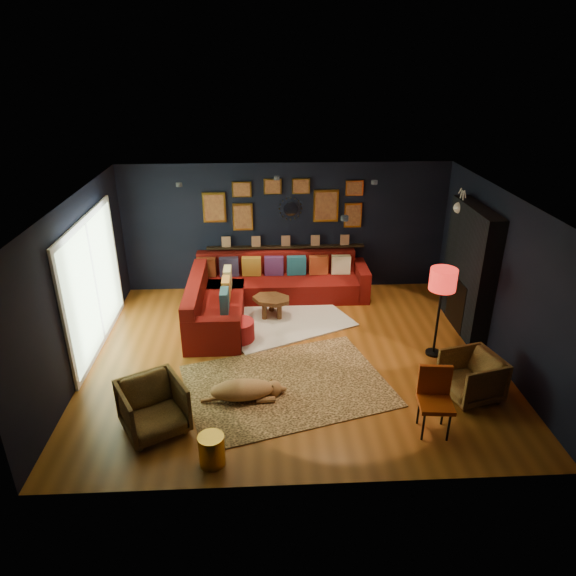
{
  "coord_description": "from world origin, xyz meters",
  "views": [
    {
      "loc": [
        -0.45,
        -7.14,
        4.49
      ],
      "look_at": [
        -0.08,
        0.3,
        1.08
      ],
      "focal_mm": 32.0,
      "sensor_mm": 36.0,
      "label": 1
    }
  ],
  "objects_px": {
    "gold_stool": "(212,450)",
    "floor_lamp": "(443,284)",
    "sectional": "(256,292)",
    "orange_chair": "(435,395)",
    "coffee_table": "(272,301)",
    "dog": "(242,387)",
    "pouf": "(239,330)",
    "armchair_right": "(472,374)",
    "armchair_left": "(153,405)"
  },
  "relations": [
    {
      "from": "coffee_table",
      "to": "pouf",
      "type": "relative_size",
      "value": 1.68
    },
    {
      "from": "gold_stool",
      "to": "floor_lamp",
      "type": "xyz_separation_m",
      "value": [
        3.42,
        2.3,
        1.06
      ]
    },
    {
      "from": "armchair_right",
      "to": "gold_stool",
      "type": "height_order",
      "value": "armchair_right"
    },
    {
      "from": "coffee_table",
      "to": "armchair_left",
      "type": "height_order",
      "value": "armchair_left"
    },
    {
      "from": "orange_chair",
      "to": "coffee_table",
      "type": "bearing_deg",
      "value": 127.34
    },
    {
      "from": "sectional",
      "to": "dog",
      "type": "height_order",
      "value": "sectional"
    },
    {
      "from": "sectional",
      "to": "gold_stool",
      "type": "xyz_separation_m",
      "value": [
        -0.51,
        -4.16,
        -0.12
      ]
    },
    {
      "from": "orange_chair",
      "to": "dog",
      "type": "bearing_deg",
      "value": 168.85
    },
    {
      "from": "armchair_left",
      "to": "gold_stool",
      "type": "xyz_separation_m",
      "value": [
        0.79,
        -0.64,
        -0.19
      ]
    },
    {
      "from": "coffee_table",
      "to": "pouf",
      "type": "height_order",
      "value": "coffee_table"
    },
    {
      "from": "coffee_table",
      "to": "armchair_right",
      "type": "distance_m",
      "value": 3.8
    },
    {
      "from": "gold_stool",
      "to": "orange_chair",
      "type": "bearing_deg",
      "value": 9.94
    },
    {
      "from": "coffee_table",
      "to": "orange_chair",
      "type": "distance_m",
      "value": 3.83
    },
    {
      "from": "armchair_right",
      "to": "gold_stool",
      "type": "relative_size",
      "value": 1.85
    },
    {
      "from": "pouf",
      "to": "gold_stool",
      "type": "xyz_separation_m",
      "value": [
        -0.22,
        -2.89,
        -0.0
      ]
    },
    {
      "from": "pouf",
      "to": "armchair_left",
      "type": "bearing_deg",
      "value": -114.33
    },
    {
      "from": "pouf",
      "to": "floor_lamp",
      "type": "bearing_deg",
      "value": -10.46
    },
    {
      "from": "gold_stool",
      "to": "pouf",
      "type": "bearing_deg",
      "value": 85.57
    },
    {
      "from": "orange_chair",
      "to": "dog",
      "type": "xyz_separation_m",
      "value": [
        -2.49,
        0.75,
        -0.32
      ]
    },
    {
      "from": "sectional",
      "to": "floor_lamp",
      "type": "relative_size",
      "value": 2.26
    },
    {
      "from": "gold_stool",
      "to": "floor_lamp",
      "type": "height_order",
      "value": "floor_lamp"
    },
    {
      "from": "sectional",
      "to": "orange_chair",
      "type": "bearing_deg",
      "value": -57.79
    },
    {
      "from": "armchair_left",
      "to": "floor_lamp",
      "type": "xyz_separation_m",
      "value": [
        4.21,
        1.66,
        0.87
      ]
    },
    {
      "from": "armchair_left",
      "to": "armchair_right",
      "type": "bearing_deg",
      "value": -22.68
    },
    {
      "from": "pouf",
      "to": "armchair_right",
      "type": "xyz_separation_m",
      "value": [
        3.35,
        -1.74,
        0.17
      ]
    },
    {
      "from": "sectional",
      "to": "orange_chair",
      "type": "height_order",
      "value": "orange_chair"
    },
    {
      "from": "sectional",
      "to": "armchair_right",
      "type": "distance_m",
      "value": 4.29
    },
    {
      "from": "gold_stool",
      "to": "dog",
      "type": "xyz_separation_m",
      "value": [
        0.32,
        1.24,
        0.01
      ]
    },
    {
      "from": "armchair_right",
      "to": "orange_chair",
      "type": "relative_size",
      "value": 0.82
    },
    {
      "from": "sectional",
      "to": "floor_lamp",
      "type": "xyz_separation_m",
      "value": [
        2.91,
        -1.86,
        0.94
      ]
    },
    {
      "from": "armchair_right",
      "to": "orange_chair",
      "type": "bearing_deg",
      "value": -63.41
    },
    {
      "from": "coffee_table",
      "to": "armchair_right",
      "type": "height_order",
      "value": "armchair_right"
    },
    {
      "from": "armchair_right",
      "to": "dog",
      "type": "distance_m",
      "value": 3.25
    },
    {
      "from": "dog",
      "to": "armchair_right",
      "type": "bearing_deg",
      "value": -5.18
    },
    {
      "from": "sectional",
      "to": "armchair_left",
      "type": "relative_size",
      "value": 4.36
    },
    {
      "from": "sectional",
      "to": "armchair_left",
      "type": "height_order",
      "value": "sectional"
    },
    {
      "from": "coffee_table",
      "to": "armchair_left",
      "type": "bearing_deg",
      "value": -117.12
    },
    {
      "from": "coffee_table",
      "to": "dog",
      "type": "bearing_deg",
      "value": -100.77
    },
    {
      "from": "armchair_right",
      "to": "armchair_left",
      "type": "bearing_deg",
      "value": -97.77
    },
    {
      "from": "coffee_table",
      "to": "floor_lamp",
      "type": "distance_m",
      "value": 3.14
    },
    {
      "from": "armchair_right",
      "to": "floor_lamp",
      "type": "distance_m",
      "value": 1.47
    },
    {
      "from": "coffee_table",
      "to": "armchair_left",
      "type": "xyz_separation_m",
      "value": [
        -1.59,
        -3.1,
        0.07
      ]
    },
    {
      "from": "pouf",
      "to": "sectional",
      "type": "bearing_deg",
      "value": 77.47
    },
    {
      "from": "gold_stool",
      "to": "floor_lamp",
      "type": "relative_size",
      "value": 0.26
    },
    {
      "from": "dog",
      "to": "armchair_left",
      "type": "bearing_deg",
      "value": -155.37
    },
    {
      "from": "armchair_right",
      "to": "dog",
      "type": "xyz_separation_m",
      "value": [
        -3.25,
        0.09,
        -0.16
      ]
    },
    {
      "from": "coffee_table",
      "to": "dog",
      "type": "relative_size",
      "value": 0.71
    },
    {
      "from": "pouf",
      "to": "floor_lamp",
      "type": "distance_m",
      "value": 3.42
    },
    {
      "from": "pouf",
      "to": "dog",
      "type": "xyz_separation_m",
      "value": [
        0.1,
        -1.65,
        0.01
      ]
    },
    {
      "from": "sectional",
      "to": "coffee_table",
      "type": "distance_m",
      "value": 0.51
    }
  ]
}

